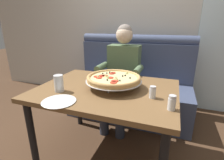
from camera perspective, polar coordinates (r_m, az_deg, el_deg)
name	(u,v)px	position (r m, az deg, el deg)	size (l,w,h in m)	color
ground_plane	(107,153)	(1.93, -1.57, -23.26)	(16.00, 16.00, 0.00)	#4C3321
back_wall_with_window	(142,15)	(2.90, 9.87, 20.50)	(6.00, 0.12, 2.80)	beige
booth_bench	(131,87)	(2.50, 6.22, -2.43)	(1.67, 0.78, 1.13)	#424C6B
dining_table	(107,96)	(1.58, -1.77, -5.53)	(1.24, 0.93, 0.73)	brown
diner_main	(122,71)	(2.17, 3.26, 3.09)	(0.54, 0.64, 1.27)	#2D3342
pizza	(114,78)	(1.53, 0.54, 0.54)	(0.50, 0.50, 0.12)	silver
shaker_oregano	(152,93)	(1.36, 13.39, -4.26)	(0.05, 0.05, 0.10)	white
shaker_parmesan	(172,104)	(1.22, 19.35, -7.51)	(0.05, 0.05, 0.10)	white
plate_near_left	(59,101)	(1.34, -17.36, -6.57)	(0.25, 0.25, 0.02)	white
drinking_glass	(59,84)	(1.52, -17.32, -1.36)	(0.08, 0.08, 0.14)	silver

